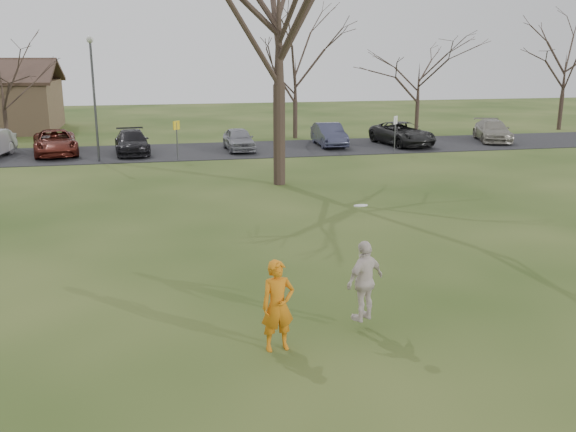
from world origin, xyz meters
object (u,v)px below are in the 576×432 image
Objects in this scene: car_5 at (329,135)px; car_7 at (492,131)px; car_3 at (132,142)px; big_tree at (279,14)px; car_4 at (239,139)px; player_defender at (278,306)px; lamp_post at (93,84)px; catching_play at (365,281)px; car_6 at (402,134)px; car_2 at (55,142)px.

car_5 reaches higher than car_7.
car_3 is 0.32× the size of big_tree.
car_4 is 5.58m from car_5.
lamp_post is at bearing 95.60° from player_defender.
car_3 is 1.17× the size of car_4.
car_4 is 1.57× the size of catching_play.
car_7 reaches higher than car_3.
catching_play is (1.88, 0.49, 0.17)m from player_defender.
big_tree is (-15.82, -10.15, 6.31)m from car_7.
car_2 is at bearing 169.56° from car_6.
car_3 is 0.89× the size of car_6.
car_7 is (22.19, 0.41, 0.01)m from car_3.
car_6 is at bearing -4.14° from car_3.
car_7 is at bearing 0.95° from car_5.
car_6 is (12.68, 24.90, -0.16)m from player_defender.
player_defender is 0.47× the size of car_4.
car_2 is (-7.38, 25.43, -0.17)m from player_defender.
lamp_post is at bearing -166.14° from car_5.
big_tree is (1.22, 14.67, 5.94)m from catching_play.
car_2 is 15.60m from car_5.
player_defender is at bearing -83.03° from car_2.
car_4 is 0.83× the size of car_7.
catching_play is 0.17× the size of big_tree.
car_5 is (8.23, 25.47, -0.17)m from player_defender.
player_defender reaches higher than car_5.
big_tree is at bearing -53.65° from car_2.
lamp_post reaches higher than car_4.
catching_play is 0.38× the size of lamp_post.
catching_play reaches higher than car_7.
car_2 is at bearing -162.83° from car_7.
car_5 is (15.60, 0.04, 0.00)m from car_2.
catching_play is at bearing -72.99° from lamp_post.
lamp_post is (-23.82, -2.65, 3.28)m from car_7.
car_7 is 0.32× the size of big_tree.
car_2 is 20.06m from car_6.
catching_play reaches higher than car_2.
big_tree is (-5.13, -10.31, 6.28)m from car_5.
car_3 is at bearing -16.57° from car_2.
car_4 is at bearing -160.90° from car_7.
car_7 is at bearing 6.36° from lamp_post.
lamp_post reaches higher than player_defender.
player_defender is 0.36× the size of car_6.
car_3 is 13.24m from big_tree.
car_5 is at bearing 12.08° from lamp_post.
big_tree is at bearing 71.85° from player_defender.
car_3 is 1.85× the size of catching_play.
car_3 is (4.10, -0.53, -0.04)m from car_2.
car_4 is 10.00m from car_6.
car_2 is 2.04× the size of catching_play.
car_2 is 26.29m from car_7.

